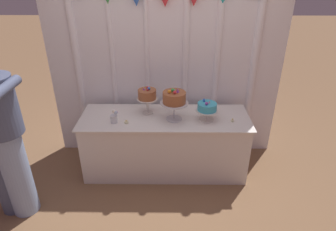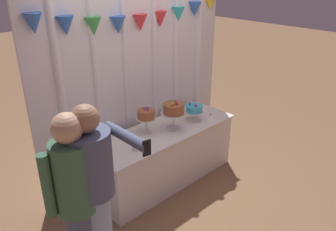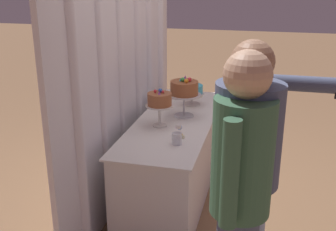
{
  "view_description": "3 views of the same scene",
  "coord_description": "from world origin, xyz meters",
  "px_view_note": "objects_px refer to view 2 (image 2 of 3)",
  "views": [
    {
      "loc": [
        0.06,
        -2.85,
        2.31
      ],
      "look_at": [
        0.04,
        0.02,
        0.8
      ],
      "focal_mm": 31.11,
      "sensor_mm": 36.0,
      "label": 1
    },
    {
      "loc": [
        -2.53,
        -2.61,
        2.62
      ],
      "look_at": [
        0.05,
        0.09,
        0.91
      ],
      "focal_mm": 36.23,
      "sensor_mm": 36.0,
      "label": 2
    },
    {
      "loc": [
        -3.44,
        -0.69,
        1.99
      ],
      "look_at": [
        -0.13,
        0.14,
        0.81
      ],
      "focal_mm": 44.09,
      "sensor_mm": 36.0,
      "label": 3
    }
  ],
  "objects_px": {
    "cake_display_rightmost": "(194,110)",
    "guest_man_pink_jacket": "(77,200)",
    "tealight_far_left": "(146,145)",
    "tealight_near_left": "(210,114)",
    "flower_vase": "(136,144)",
    "cake_display_center": "(174,110)",
    "cake_table": "(165,155)",
    "guest_man_dark_suit": "(94,193)",
    "cake_display_leftmost": "(146,115)"
  },
  "relations": [
    {
      "from": "cake_table",
      "to": "guest_man_pink_jacket",
      "type": "relative_size",
      "value": 1.17
    },
    {
      "from": "guest_man_dark_suit",
      "to": "cake_display_leftmost",
      "type": "bearing_deg",
      "value": 33.19
    },
    {
      "from": "cake_display_center",
      "to": "cake_table",
      "type": "bearing_deg",
      "value": 152.46
    },
    {
      "from": "flower_vase",
      "to": "guest_man_pink_jacket",
      "type": "bearing_deg",
      "value": -151.61
    },
    {
      "from": "guest_man_pink_jacket",
      "to": "flower_vase",
      "type": "bearing_deg",
      "value": 28.39
    },
    {
      "from": "tealight_near_left",
      "to": "guest_man_dark_suit",
      "type": "distance_m",
      "value": 2.29
    },
    {
      "from": "cake_display_center",
      "to": "flower_vase",
      "type": "bearing_deg",
      "value": -172.59
    },
    {
      "from": "tealight_near_left",
      "to": "cake_table",
      "type": "bearing_deg",
      "value": 172.53
    },
    {
      "from": "cake_display_center",
      "to": "cake_display_leftmost",
      "type": "bearing_deg",
      "value": 154.09
    },
    {
      "from": "cake_display_leftmost",
      "to": "cake_display_center",
      "type": "bearing_deg",
      "value": -25.91
    },
    {
      "from": "cake_display_rightmost",
      "to": "tealight_far_left",
      "type": "bearing_deg",
      "value": -174.25
    },
    {
      "from": "cake_display_leftmost",
      "to": "tealight_far_left",
      "type": "relative_size",
      "value": 6.83
    },
    {
      "from": "cake_display_rightmost",
      "to": "guest_man_dark_suit",
      "type": "relative_size",
      "value": 0.15
    },
    {
      "from": "cake_display_leftmost",
      "to": "tealight_far_left",
      "type": "height_order",
      "value": "cake_display_leftmost"
    },
    {
      "from": "cake_table",
      "to": "cake_display_rightmost",
      "type": "relative_size",
      "value": 7.79
    },
    {
      "from": "cake_table",
      "to": "cake_display_rightmost",
      "type": "bearing_deg",
      "value": -7.11
    },
    {
      "from": "cake_display_leftmost",
      "to": "tealight_far_left",
      "type": "bearing_deg",
      "value": -132.0
    },
    {
      "from": "guest_man_pink_jacket",
      "to": "guest_man_dark_suit",
      "type": "xyz_separation_m",
      "value": [
        0.14,
        -0.02,
        -0.0
      ]
    },
    {
      "from": "cake_table",
      "to": "guest_man_dark_suit",
      "type": "height_order",
      "value": "guest_man_dark_suit"
    },
    {
      "from": "cake_display_leftmost",
      "to": "guest_man_dark_suit",
      "type": "xyz_separation_m",
      "value": [
        -1.24,
        -0.81,
        -0.03
      ]
    },
    {
      "from": "cake_table",
      "to": "tealight_far_left",
      "type": "bearing_deg",
      "value": -160.72
    },
    {
      "from": "cake_display_leftmost",
      "to": "guest_man_pink_jacket",
      "type": "xyz_separation_m",
      "value": [
        -1.38,
        -0.79,
        -0.03
      ]
    },
    {
      "from": "cake_display_center",
      "to": "cake_display_rightmost",
      "type": "relative_size",
      "value": 1.53
    },
    {
      "from": "cake_display_rightmost",
      "to": "guest_man_pink_jacket",
      "type": "relative_size",
      "value": 0.15
    },
    {
      "from": "cake_display_center",
      "to": "tealight_near_left",
      "type": "distance_m",
      "value": 0.7
    },
    {
      "from": "cake_table",
      "to": "cake_display_rightmost",
      "type": "height_order",
      "value": "cake_display_rightmost"
    },
    {
      "from": "cake_display_leftmost",
      "to": "cake_display_rightmost",
      "type": "height_order",
      "value": "cake_display_leftmost"
    },
    {
      "from": "cake_table",
      "to": "tealight_near_left",
      "type": "xyz_separation_m",
      "value": [
        0.76,
        -0.1,
        0.38
      ]
    },
    {
      "from": "cake_display_rightmost",
      "to": "guest_man_dark_suit",
      "type": "distance_m",
      "value": 2.02
    },
    {
      "from": "tealight_far_left",
      "to": "cake_display_center",
      "type": "bearing_deg",
      "value": 10.11
    },
    {
      "from": "cake_display_rightmost",
      "to": "guest_man_pink_jacket",
      "type": "distance_m",
      "value": 2.15
    },
    {
      "from": "cake_display_rightmost",
      "to": "tealight_near_left",
      "type": "height_order",
      "value": "cake_display_rightmost"
    },
    {
      "from": "tealight_near_left",
      "to": "guest_man_pink_jacket",
      "type": "height_order",
      "value": "guest_man_pink_jacket"
    },
    {
      "from": "flower_vase",
      "to": "guest_man_dark_suit",
      "type": "height_order",
      "value": "guest_man_dark_suit"
    },
    {
      "from": "cake_table",
      "to": "guest_man_dark_suit",
      "type": "distance_m",
      "value": 1.71
    },
    {
      "from": "cake_display_rightmost",
      "to": "guest_man_dark_suit",
      "type": "xyz_separation_m",
      "value": [
        -1.91,
        -0.66,
        0.05
      ]
    },
    {
      "from": "flower_vase",
      "to": "tealight_far_left",
      "type": "xyz_separation_m",
      "value": [
        0.13,
        -0.01,
        -0.06
      ]
    },
    {
      "from": "guest_man_pink_jacket",
      "to": "guest_man_dark_suit",
      "type": "relative_size",
      "value": 0.99
    },
    {
      "from": "flower_vase",
      "to": "guest_man_pink_jacket",
      "type": "xyz_separation_m",
      "value": [
        -1.03,
        -0.56,
        0.13
      ]
    },
    {
      "from": "guest_man_dark_suit",
      "to": "cake_display_rightmost",
      "type": "bearing_deg",
      "value": 18.93
    },
    {
      "from": "cake_table",
      "to": "guest_man_dark_suit",
      "type": "bearing_deg",
      "value": -153.66
    },
    {
      "from": "cake_table",
      "to": "cake_display_center",
      "type": "distance_m",
      "value": 0.63
    },
    {
      "from": "cake_table",
      "to": "tealight_far_left",
      "type": "relative_size",
      "value": 40.01
    },
    {
      "from": "cake_display_rightmost",
      "to": "flower_vase",
      "type": "bearing_deg",
      "value": -175.45
    },
    {
      "from": "tealight_near_left",
      "to": "cake_display_leftmost",
      "type": "bearing_deg",
      "value": 168.54
    },
    {
      "from": "cake_display_leftmost",
      "to": "guest_man_dark_suit",
      "type": "relative_size",
      "value": 0.2
    },
    {
      "from": "tealight_far_left",
      "to": "cake_table",
      "type": "bearing_deg",
      "value": 19.28
    },
    {
      "from": "cake_display_center",
      "to": "flower_vase",
      "type": "relative_size",
      "value": 2.26
    },
    {
      "from": "cake_table",
      "to": "tealight_near_left",
      "type": "bearing_deg",
      "value": -7.47
    },
    {
      "from": "flower_vase",
      "to": "tealight_far_left",
      "type": "bearing_deg",
      "value": -3.65
    }
  ]
}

